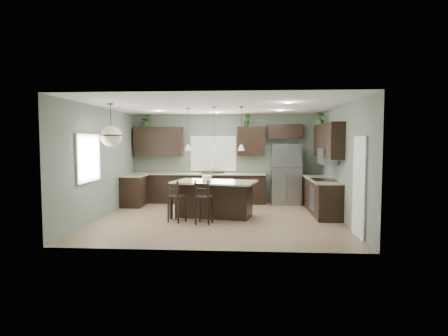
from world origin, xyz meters
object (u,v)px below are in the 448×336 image
(refrigerator, at_px, (286,174))
(bar_stool_center, at_px, (204,202))
(serving_dish, at_px, (207,178))
(plant_back_left, at_px, (146,121))
(kitchen_island, at_px, (214,199))
(bar_stool_left, at_px, (177,201))

(refrigerator, height_order, bar_stool_center, refrigerator)
(refrigerator, relative_size, serving_dish, 7.71)
(plant_back_left, bearing_deg, kitchen_island, -44.34)
(kitchen_island, bearing_deg, refrigerator, 58.34)
(bar_stool_left, height_order, bar_stool_center, bar_stool_center)
(bar_stool_center, bearing_deg, plant_back_left, 135.63)
(bar_stool_left, bearing_deg, bar_stool_center, 12.31)
(bar_stool_center, distance_m, plant_back_left, 4.38)
(kitchen_island, height_order, serving_dish, serving_dish)
(refrigerator, bearing_deg, kitchen_island, -132.72)
(kitchen_island, distance_m, plant_back_left, 3.96)
(refrigerator, xyz_separation_m, kitchen_island, (-2.02, -2.19, -0.46))
(refrigerator, bearing_deg, plant_back_left, 178.06)
(kitchen_island, distance_m, bar_stool_left, 1.07)
(refrigerator, height_order, plant_back_left, plant_back_left)
(plant_back_left, bearing_deg, serving_dish, -46.32)
(serving_dish, xyz_separation_m, bar_stool_center, (0.03, -0.87, -0.47))
(kitchen_island, bearing_deg, serving_dish, -180.00)
(refrigerator, relative_size, kitchen_island, 0.89)
(bar_stool_left, bearing_deg, serving_dish, 73.54)
(refrigerator, xyz_separation_m, bar_stool_left, (-2.86, -2.85, -0.42))
(refrigerator, distance_m, plant_back_left, 4.71)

